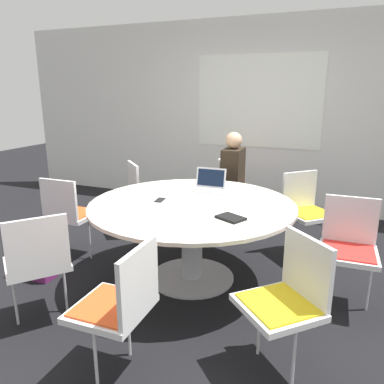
% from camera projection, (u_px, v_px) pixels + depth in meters
% --- Properties ---
extents(ground_plane, '(16.00, 16.00, 0.00)m').
position_uv_depth(ground_plane, '(192.00, 278.00, 3.53)').
color(ground_plane, black).
extents(wall_back, '(8.00, 0.07, 2.70)m').
position_uv_depth(wall_back, '(258.00, 115.00, 5.42)').
color(wall_back, silver).
rests_on(wall_back, ground_plane).
extents(conference_table, '(1.84, 1.84, 0.74)m').
position_uv_depth(conference_table, '(192.00, 218.00, 3.37)').
color(conference_table, '#B7B7BC').
rests_on(conference_table, ground_plane).
extents(chair_0, '(0.43, 0.45, 0.88)m').
position_uv_depth(chair_0, '(232.00, 184.00, 4.87)').
color(chair_0, silver).
rests_on(chair_0, ground_plane).
extents(chair_1, '(0.61, 0.61, 0.88)m').
position_uv_depth(chair_1, '(144.00, 191.00, 4.54)').
color(chair_1, silver).
rests_on(chair_1, ground_plane).
extents(chair_2, '(0.45, 0.43, 0.88)m').
position_uv_depth(chair_2, '(69.00, 210.00, 3.80)').
color(chair_2, silver).
rests_on(chair_2, ground_plane).
extents(chair_3, '(0.60, 0.61, 0.88)m').
position_uv_depth(chair_3, '(37.00, 258.00, 2.72)').
color(chair_3, silver).
rests_on(chair_3, ground_plane).
extents(chair_4, '(0.43, 0.45, 0.88)m').
position_uv_depth(chair_4, '(120.00, 300.00, 2.18)').
color(chair_4, silver).
rests_on(chair_4, ground_plane).
extents(chair_5, '(0.61, 0.61, 0.88)m').
position_uv_depth(chair_5, '(288.00, 294.00, 2.24)').
color(chair_5, silver).
rests_on(chair_5, ground_plane).
extents(chair_6, '(0.45, 0.43, 0.88)m').
position_uv_depth(chair_6, '(349.00, 242.00, 3.00)').
color(chair_6, silver).
rests_on(chair_6, ground_plane).
extents(chair_7, '(0.61, 0.61, 0.88)m').
position_uv_depth(chair_7, '(306.00, 206.00, 3.93)').
color(chair_7, silver).
rests_on(chair_7, ground_plane).
extents(person_0, '(0.27, 0.36, 1.23)m').
position_uv_depth(person_0, '(234.00, 174.00, 4.57)').
color(person_0, '#2D2319').
rests_on(person_0, ground_plane).
extents(laptop, '(0.31, 0.23, 0.21)m').
position_uv_depth(laptop, '(209.00, 185.00, 3.74)').
color(laptop, silver).
rests_on(laptop, conference_table).
extents(spiral_notebook, '(0.25, 0.23, 0.02)m').
position_uv_depth(spiral_notebook, '(231.00, 218.00, 2.91)').
color(spiral_notebook, black).
rests_on(spiral_notebook, conference_table).
extents(cell_phone, '(0.09, 0.15, 0.01)m').
position_uv_depth(cell_phone, '(160.00, 200.00, 3.40)').
color(cell_phone, black).
rests_on(cell_phone, conference_table).
extents(handbag, '(0.36, 0.16, 0.28)m').
position_uv_depth(handbag, '(35.00, 263.00, 3.51)').
color(handbag, '#661E56').
rests_on(handbag, ground_plane).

